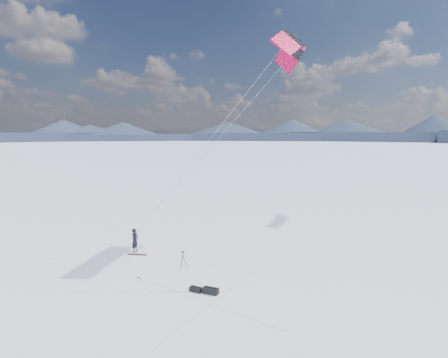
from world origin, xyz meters
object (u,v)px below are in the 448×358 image
(snowkiter, at_px, (135,252))
(gear_bag_a, at_px, (211,291))
(snowboard, at_px, (137,255))
(gear_bag_b, at_px, (196,289))
(tripod, at_px, (183,258))

(snowkiter, xyz_separation_m, gear_bag_a, (7.49, -5.27, 0.17))
(snowboard, relative_size, gear_bag_b, 1.86)
(snowkiter, distance_m, gear_bag_a, 9.16)
(snowkiter, distance_m, snowboard, 0.71)
(snowkiter, bearing_deg, tripod, -111.80)
(gear_bag_a, bearing_deg, snowboard, 153.02)
(tripod, xyz_separation_m, gear_bag_a, (2.77, -2.87, -0.63))
(snowboard, distance_m, gear_bag_b, 7.76)
(snowkiter, xyz_separation_m, tripod, (4.72, -2.40, 0.80))
(snowboard, relative_size, tripod, 1.12)
(gear_bag_b, bearing_deg, snowboard, 155.55)
(snowboard, bearing_deg, snowkiter, 122.56)
(snowkiter, height_order, tripod, tripod)
(gear_bag_b, bearing_deg, tripod, 136.73)
(snowkiter, xyz_separation_m, snowboard, (0.46, -0.54, 0.02))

